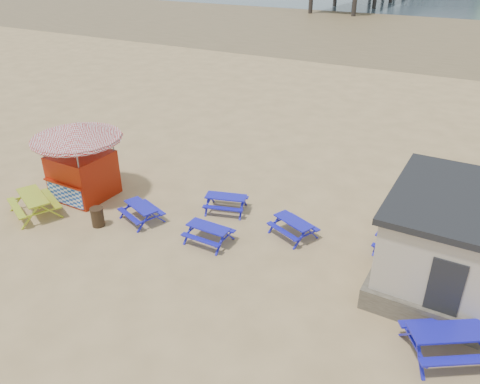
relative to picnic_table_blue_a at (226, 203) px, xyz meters
The scene contains 11 objects.
ground 1.48m from the picnic_table_blue_a, 100.64° to the right, with size 400.00×400.00×0.00m, color tan.
wet_sand 53.58m from the picnic_table_blue_a, 90.28° to the left, with size 400.00×400.00×0.00m, color olive.
picnic_table_blue_a is the anchor object (origin of this frame).
picnic_table_blue_b 3.21m from the picnic_table_blue_a, ahead, with size 1.97×1.81×0.67m.
picnic_table_blue_c 6.94m from the picnic_table_blue_a, ahead, with size 1.67×1.36×0.68m.
picnic_table_blue_d 3.44m from the picnic_table_blue_a, 137.64° to the right, with size 1.94×1.76×0.67m.
picnic_table_blue_e 2.40m from the picnic_table_blue_a, 74.36° to the right, with size 1.62×1.30×0.68m.
picnic_table_blue_f 9.84m from the picnic_table_blue_a, 22.53° to the right, with size 2.58×2.47×0.85m.
picnic_table_yellow 7.80m from the picnic_table_blue_a, 148.33° to the right, with size 2.55×2.35×0.86m.
ice_cream_kiosk 6.59m from the picnic_table_blue_a, 162.62° to the right, with size 3.78×3.78×3.38m.
litter_bin 5.13m from the picnic_table_blue_a, 137.19° to the right, with size 0.53×0.53×0.77m.
Camera 1 is at (9.11, -12.98, 9.71)m, focal length 35.00 mm.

